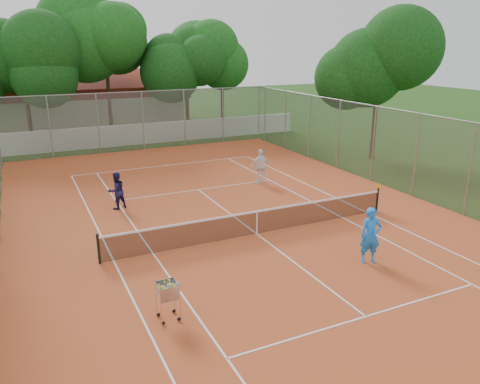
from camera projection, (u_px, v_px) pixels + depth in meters
name	position (u px, v px, depth m)	size (l,w,h in m)	color
ground	(257.00, 234.00, 18.14)	(120.00, 120.00, 0.00)	#1A3C10
court_pad	(257.00, 234.00, 18.14)	(18.00, 34.00, 0.02)	#BD4E24
court_lines	(257.00, 234.00, 18.13)	(10.98, 23.78, 0.01)	white
tennis_net	(257.00, 222.00, 17.99)	(11.88, 0.10, 0.98)	black
perimeter_fence	(257.00, 185.00, 17.54)	(18.00, 34.00, 4.00)	slate
boundary_wall	(137.00, 134.00, 34.26)	(26.00, 0.30, 1.50)	white
clubhouse	(87.00, 101.00, 41.60)	(16.40, 9.00, 4.40)	beige
tropical_trees	(124.00, 72.00, 35.56)	(29.00, 19.00, 10.00)	#0D3610
player_near	(371.00, 235.00, 15.54)	(0.70, 0.46, 1.92)	#1C7EF2
player_far_left	(116.00, 191.00, 20.70)	(0.81, 0.63, 1.67)	#1D1A4E
player_far_right	(261.00, 166.00, 24.52)	(1.07, 0.45, 1.83)	white
ball_hopper	(168.00, 300.00, 12.35)	(0.56, 0.56, 1.16)	#B0AFB6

